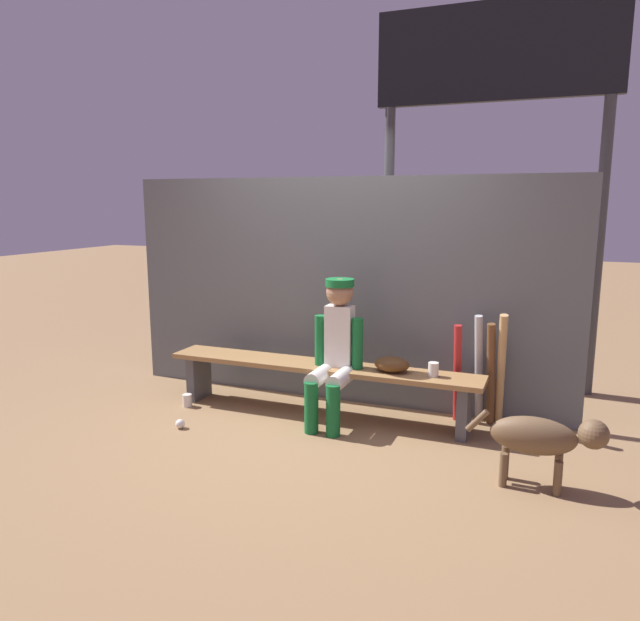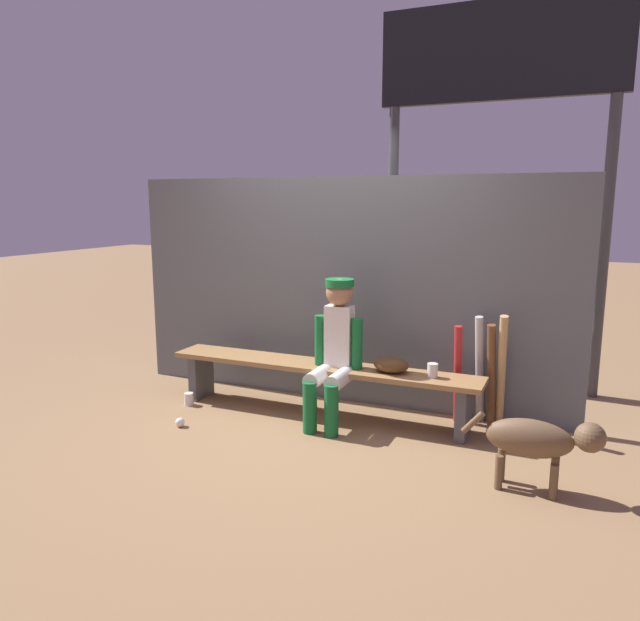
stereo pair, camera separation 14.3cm
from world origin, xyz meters
TOP-DOWN VIEW (x-y plane):
  - ground_plane at (0.00, 0.00)m, footprint 30.00×30.00m
  - chainlink_fence at (0.00, 0.45)m, footprint 4.07×0.03m
  - dugout_bench at (0.00, 0.00)m, footprint 2.67×0.36m
  - player_seated at (0.17, -0.11)m, footprint 0.41×0.55m
  - baseball_glove at (0.61, 0.00)m, footprint 0.28×0.20m
  - bat_aluminum_red at (1.08, 0.29)m, footprint 0.08×0.14m
  - bat_aluminum_silver at (1.24, 0.36)m, footprint 0.10×0.20m
  - bat_wood_dark at (1.34, 0.28)m, footprint 0.09×0.21m
  - bat_wood_tan at (1.42, 0.28)m, footprint 0.09×0.26m
  - baseball at (-0.92, -0.69)m, footprint 0.07×0.07m
  - cup_on_ground at (-1.16, -0.23)m, footprint 0.08×0.08m
  - cup_on_bench at (0.94, -0.01)m, footprint 0.08×0.08m
  - scoreboard at (1.19, 1.46)m, footprint 2.45×0.27m
  - dog at (1.76, -0.69)m, footprint 0.84×0.20m

SIDE VIEW (x-z plane):
  - ground_plane at x=0.00m, z-range 0.00..0.00m
  - baseball at x=-0.92m, z-range 0.00..0.07m
  - cup_on_ground at x=-1.16m, z-range 0.00..0.11m
  - dog at x=1.76m, z-range 0.09..0.58m
  - dugout_bench at x=0.00m, z-range 0.13..0.58m
  - bat_aluminum_red at x=1.08m, z-range 0.00..0.81m
  - bat_wood_dark at x=1.34m, z-range 0.00..0.85m
  - bat_aluminum_silver at x=1.24m, z-range 0.00..0.89m
  - bat_wood_tan at x=1.42m, z-range 0.00..0.93m
  - cup_on_bench at x=0.94m, z-range 0.45..0.56m
  - baseball_glove at x=0.61m, z-range 0.45..0.57m
  - player_seated at x=0.17m, z-range 0.05..1.22m
  - chainlink_fence at x=0.00m, z-range 0.00..1.98m
  - scoreboard at x=1.19m, z-range 0.80..4.58m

